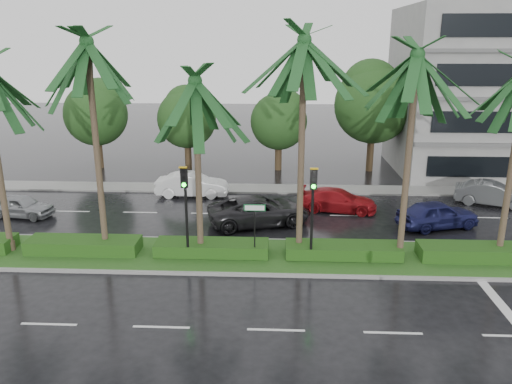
{
  "coord_description": "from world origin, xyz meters",
  "views": [
    {
      "loc": [
        0.0,
        -20.1,
        9.55
      ],
      "look_at": [
        -0.99,
        1.5,
        3.01
      ],
      "focal_mm": 35.0,
      "sensor_mm": 36.0,
      "label": 1
    }
  ],
  "objects_px": {
    "car_darkgrey": "(259,211)",
    "car_red": "(338,200)",
    "street_sign": "(255,218)",
    "car_white": "(192,185)",
    "car_silver": "(21,206)",
    "signal_median_left": "(185,199)",
    "car_blue": "(438,214)",
    "car_grey": "(493,194)"
  },
  "relations": [
    {
      "from": "car_darkgrey",
      "to": "car_red",
      "type": "bearing_deg",
      "value": -78.9
    },
    {
      "from": "street_sign",
      "to": "car_white",
      "type": "xyz_separation_m",
      "value": [
        -4.5,
        9.87,
        -1.37
      ]
    },
    {
      "from": "street_sign",
      "to": "car_red",
      "type": "xyz_separation_m",
      "value": [
        4.5,
        7.38,
        -1.47
      ]
    },
    {
      "from": "car_silver",
      "to": "car_darkgrey",
      "type": "relative_size",
      "value": 0.67
    },
    {
      "from": "signal_median_left",
      "to": "car_blue",
      "type": "relative_size",
      "value": 1.01
    },
    {
      "from": "signal_median_left",
      "to": "car_blue",
      "type": "distance_m",
      "value": 13.66
    },
    {
      "from": "car_silver",
      "to": "car_red",
      "type": "height_order",
      "value": "car_red"
    },
    {
      "from": "car_grey",
      "to": "car_silver",
      "type": "bearing_deg",
      "value": 118.1
    },
    {
      "from": "car_grey",
      "to": "signal_median_left",
      "type": "bearing_deg",
      "value": 139.18
    },
    {
      "from": "signal_median_left",
      "to": "car_blue",
      "type": "xyz_separation_m",
      "value": [
        12.5,
        5.01,
        -2.26
      ]
    },
    {
      "from": "car_white",
      "to": "car_red",
      "type": "bearing_deg",
      "value": -105.93
    },
    {
      "from": "car_white",
      "to": "car_blue",
      "type": "bearing_deg",
      "value": -110.23
    },
    {
      "from": "car_silver",
      "to": "car_blue",
      "type": "relative_size",
      "value": 0.86
    },
    {
      "from": "car_darkgrey",
      "to": "car_blue",
      "type": "height_order",
      "value": "car_darkgrey"
    },
    {
      "from": "car_white",
      "to": "car_red",
      "type": "xyz_separation_m",
      "value": [
        9.0,
        -2.5,
        -0.1
      ]
    },
    {
      "from": "signal_median_left",
      "to": "car_white",
      "type": "relative_size",
      "value": 0.95
    },
    {
      "from": "car_white",
      "to": "car_grey",
      "type": "distance_m",
      "value": 18.53
    },
    {
      "from": "street_sign",
      "to": "car_red",
      "type": "bearing_deg",
      "value": 58.61
    },
    {
      "from": "signal_median_left",
      "to": "car_blue",
      "type": "height_order",
      "value": "signal_median_left"
    },
    {
      "from": "street_sign",
      "to": "car_blue",
      "type": "bearing_deg",
      "value": 26.96
    },
    {
      "from": "car_white",
      "to": "car_blue",
      "type": "xyz_separation_m",
      "value": [
        14.0,
        -5.04,
        -0.02
      ]
    },
    {
      "from": "car_red",
      "to": "car_grey",
      "type": "bearing_deg",
      "value": -71.22
    },
    {
      "from": "car_darkgrey",
      "to": "car_blue",
      "type": "xyz_separation_m",
      "value": [
        9.5,
        -0.09,
        -0.03
      ]
    },
    {
      "from": "street_sign",
      "to": "car_darkgrey",
      "type": "distance_m",
      "value": 5.1
    },
    {
      "from": "street_sign",
      "to": "car_red",
      "type": "height_order",
      "value": "street_sign"
    },
    {
      "from": "car_blue",
      "to": "signal_median_left",
      "type": "bearing_deg",
      "value": 94.19
    },
    {
      "from": "car_white",
      "to": "car_red",
      "type": "relative_size",
      "value": 1.01
    },
    {
      "from": "car_silver",
      "to": "car_darkgrey",
      "type": "bearing_deg",
      "value": -83.63
    },
    {
      "from": "car_red",
      "to": "car_blue",
      "type": "bearing_deg",
      "value": -106.96
    },
    {
      "from": "street_sign",
      "to": "car_grey",
      "type": "relative_size",
      "value": 0.6
    },
    {
      "from": "car_darkgrey",
      "to": "car_grey",
      "type": "distance_m",
      "value": 14.54
    },
    {
      "from": "street_sign",
      "to": "car_white",
      "type": "distance_m",
      "value": 10.94
    },
    {
      "from": "car_red",
      "to": "car_blue",
      "type": "height_order",
      "value": "car_blue"
    },
    {
      "from": "signal_median_left",
      "to": "car_red",
      "type": "distance_m",
      "value": 10.9
    },
    {
      "from": "street_sign",
      "to": "car_silver",
      "type": "distance_m",
      "value": 14.68
    },
    {
      "from": "signal_median_left",
      "to": "car_silver",
      "type": "distance_m",
      "value": 12.2
    },
    {
      "from": "car_silver",
      "to": "car_blue",
      "type": "bearing_deg",
      "value": -82.78
    },
    {
      "from": "signal_median_left",
      "to": "street_sign",
      "type": "xyz_separation_m",
      "value": [
        3.0,
        0.18,
        -0.87
      ]
    },
    {
      "from": "signal_median_left",
      "to": "car_darkgrey",
      "type": "relative_size",
      "value": 0.79
    },
    {
      "from": "car_red",
      "to": "car_blue",
      "type": "xyz_separation_m",
      "value": [
        5.0,
        -2.54,
        0.08
      ]
    },
    {
      "from": "car_darkgrey",
      "to": "signal_median_left",
      "type": "bearing_deg",
      "value": 131.98
    },
    {
      "from": "car_blue",
      "to": "car_darkgrey",
      "type": "bearing_deg",
      "value": 71.82
    }
  ]
}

